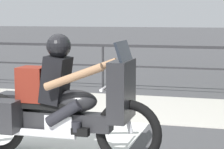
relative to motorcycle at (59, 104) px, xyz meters
name	(u,v)px	position (x,y,z in m)	size (l,w,h in m)	color
sidewalk_band	(81,104)	(-0.86, 3.20, -0.68)	(44.00, 2.40, 0.01)	#B7B2A8
fence_railing	(103,54)	(-0.86, 4.73, 0.17)	(36.00, 0.05, 1.08)	#232326
motorcycle	(59,104)	(0.00, 0.00, 0.00)	(2.46, 0.76, 1.51)	black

